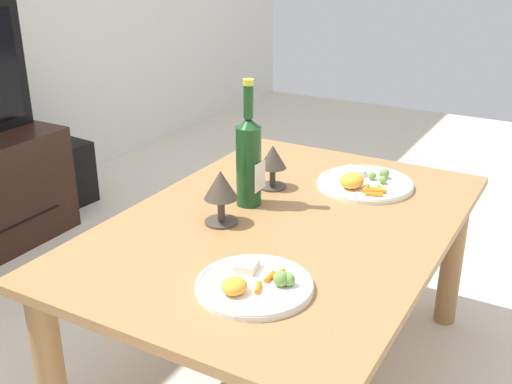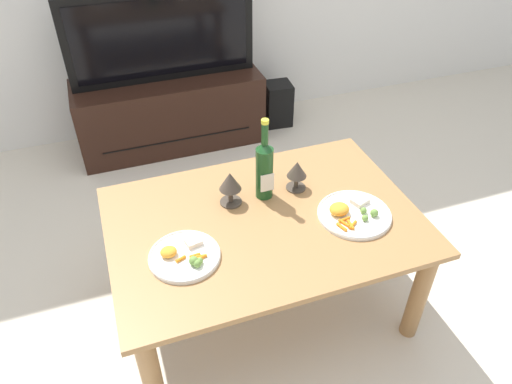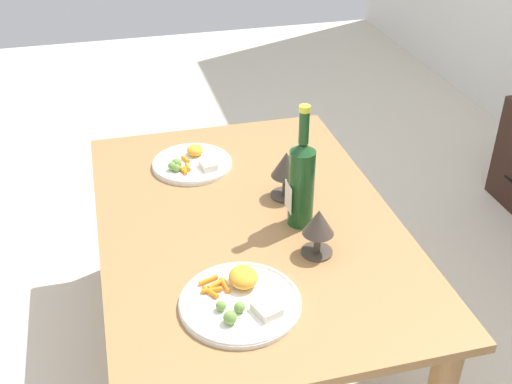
{
  "view_description": "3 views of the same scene",
  "coord_description": "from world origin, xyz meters",
  "px_view_note": "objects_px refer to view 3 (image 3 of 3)",
  "views": [
    {
      "loc": [
        -1.34,
        -0.67,
        1.22
      ],
      "look_at": [
        -0.03,
        0.07,
        0.59
      ],
      "focal_mm": 43.57,
      "sensor_mm": 36.0,
      "label": 1
    },
    {
      "loc": [
        -0.49,
        -1.3,
        1.74
      ],
      "look_at": [
        -0.01,
        0.07,
        0.59
      ],
      "focal_mm": 33.45,
      "sensor_mm": 36.0,
      "label": 2
    },
    {
      "loc": [
        1.43,
        -0.34,
        1.53
      ],
      "look_at": [
        -0.05,
        0.04,
        0.57
      ],
      "focal_mm": 44.53,
      "sensor_mm": 36.0,
      "label": 3
    }
  ],
  "objects_px": {
    "goblet_right": "(318,225)",
    "goblet_left": "(286,167)",
    "wine_bottle": "(302,180)",
    "dining_table": "(248,243)",
    "dinner_plate_right": "(241,300)",
    "dinner_plate_left": "(192,163)"
  },
  "relations": [
    {
      "from": "goblet_left",
      "to": "dinner_plate_right",
      "type": "bearing_deg",
      "value": -29.12
    },
    {
      "from": "goblet_right",
      "to": "dinner_plate_left",
      "type": "height_order",
      "value": "goblet_right"
    },
    {
      "from": "dining_table",
      "to": "dinner_plate_left",
      "type": "relative_size",
      "value": 4.69
    },
    {
      "from": "dining_table",
      "to": "goblet_left",
      "type": "bearing_deg",
      "value": 123.9
    },
    {
      "from": "goblet_left",
      "to": "dinner_plate_right",
      "type": "xyz_separation_m",
      "value": [
        0.43,
        -0.24,
        -0.09
      ]
    },
    {
      "from": "wine_bottle",
      "to": "goblet_left",
      "type": "relative_size",
      "value": 2.42
    },
    {
      "from": "dining_table",
      "to": "dinner_plate_left",
      "type": "bearing_deg",
      "value": -163.26
    },
    {
      "from": "wine_bottle",
      "to": "dinner_plate_right",
      "type": "xyz_separation_m",
      "value": [
        0.28,
        -0.24,
        -0.12
      ]
    },
    {
      "from": "wine_bottle",
      "to": "goblet_right",
      "type": "xyz_separation_m",
      "value": [
        0.14,
        0.0,
        -0.05
      ]
    },
    {
      "from": "goblet_right",
      "to": "goblet_left",
      "type": "bearing_deg",
      "value": 180.0
    },
    {
      "from": "goblet_left",
      "to": "dinner_plate_left",
      "type": "bearing_deg",
      "value": -135.58
    },
    {
      "from": "wine_bottle",
      "to": "goblet_right",
      "type": "relative_size",
      "value": 2.67
    },
    {
      "from": "dining_table",
      "to": "wine_bottle",
      "type": "distance_m",
      "value": 0.27
    },
    {
      "from": "goblet_right",
      "to": "wine_bottle",
      "type": "bearing_deg",
      "value": -179.62
    },
    {
      "from": "wine_bottle",
      "to": "dinner_plate_right",
      "type": "distance_m",
      "value": 0.39
    },
    {
      "from": "dining_table",
      "to": "goblet_right",
      "type": "height_order",
      "value": "goblet_right"
    },
    {
      "from": "wine_bottle",
      "to": "dinner_plate_left",
      "type": "relative_size",
      "value": 1.39
    },
    {
      "from": "goblet_left",
      "to": "dining_table",
      "type": "bearing_deg",
      "value": -56.1
    },
    {
      "from": "dining_table",
      "to": "dinner_plate_right",
      "type": "height_order",
      "value": "dinner_plate_right"
    },
    {
      "from": "dining_table",
      "to": "goblet_right",
      "type": "relative_size",
      "value": 9.01
    },
    {
      "from": "goblet_left",
      "to": "dinner_plate_left",
      "type": "height_order",
      "value": "goblet_left"
    },
    {
      "from": "dinner_plate_left",
      "to": "dining_table",
      "type": "bearing_deg",
      "value": 16.74
    }
  ]
}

